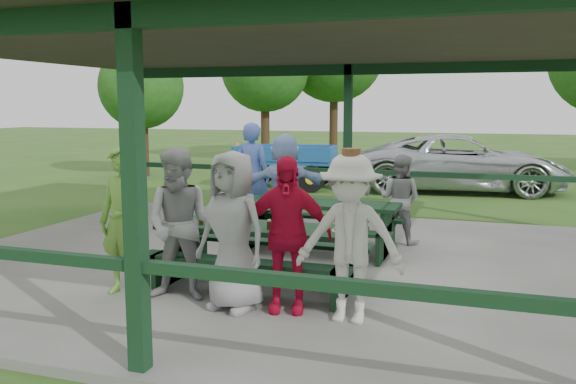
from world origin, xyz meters
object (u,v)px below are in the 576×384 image
(picnic_table_near, at_px, (260,248))
(picnic_table_far, at_px, (318,220))
(contestant_red, at_px, (286,234))
(pickup_truck, at_px, (462,163))
(contestant_grey_mid, at_px, (233,231))
(farm_trailer, at_px, (286,166))
(contestant_white_fedora, at_px, (350,238))
(spectator_blue, at_px, (253,175))
(spectator_lblue, at_px, (285,185))
(contestant_green, at_px, (124,221))
(spectator_grey, at_px, (400,199))
(contestant_grey_left, at_px, (181,225))

(picnic_table_near, bearing_deg, picnic_table_far, 84.97)
(contestant_red, xyz_separation_m, pickup_truck, (1.27, 10.97, -0.18))
(contestant_grey_mid, distance_m, farm_trailer, 10.58)
(picnic_table_far, distance_m, pickup_truck, 8.36)
(contestant_white_fedora, relative_size, spectator_blue, 0.93)
(picnic_table_near, bearing_deg, spectator_lblue, 103.03)
(contestant_green, bearing_deg, contestant_white_fedora, 2.90)
(picnic_table_near, height_order, spectator_blue, spectator_blue)
(picnic_table_far, bearing_deg, spectator_lblue, 135.76)
(contestant_white_fedora, xyz_separation_m, spectator_grey, (-0.05, 3.81, -0.15))
(contestant_green, relative_size, contestant_white_fedora, 0.98)
(picnic_table_near, xyz_separation_m, spectator_grey, (1.28, 2.93, 0.24))
(picnic_table_near, height_order, picnic_table_far, same)
(contestant_grey_left, xyz_separation_m, spectator_blue, (-0.79, 4.13, 0.09))
(contestant_red, distance_m, spectator_grey, 3.78)
(contestant_green, height_order, farm_trailer, contestant_green)
(contestant_grey_left, distance_m, spectator_blue, 4.21)
(contestant_green, relative_size, spectator_blue, 0.91)
(picnic_table_far, xyz_separation_m, farm_trailer, (-3.01, 7.25, 0.07))
(contestant_white_fedora, xyz_separation_m, spectator_blue, (-2.77, 4.22, 0.09))
(spectator_grey, relative_size, farm_trailer, 0.39)
(contestant_green, relative_size, contestant_grey_left, 1.00)
(contestant_grey_mid, height_order, pickup_truck, contestant_grey_mid)
(contestant_grey_left, distance_m, spectator_lblue, 3.60)
(contestant_red, height_order, spectator_blue, spectator_blue)
(contestant_grey_mid, bearing_deg, contestant_green, -169.49)
(contestant_grey_left, height_order, pickup_truck, contestant_grey_left)
(spectator_grey, bearing_deg, contestant_grey_left, 77.57)
(picnic_table_far, bearing_deg, spectator_grey, 40.21)
(picnic_table_far, distance_m, contestant_red, 2.85)
(picnic_table_far, bearing_deg, contestant_grey_mid, -92.61)
(contestant_grey_left, height_order, spectator_lblue, spectator_lblue)
(spectator_blue, relative_size, spectator_grey, 1.33)
(contestant_grey_mid, height_order, contestant_white_fedora, contestant_white_fedora)
(picnic_table_near, xyz_separation_m, pickup_truck, (1.87, 10.18, 0.19))
(contestant_green, xyz_separation_m, spectator_blue, (-0.07, 4.18, 0.08))
(contestant_white_fedora, bearing_deg, contestant_red, 172.91)
(picnic_table_near, height_order, contestant_grey_mid, contestant_grey_mid)
(contestant_white_fedora, xyz_separation_m, farm_trailer, (-4.16, 10.13, -0.33))
(contestant_grey_left, xyz_separation_m, pickup_truck, (2.52, 10.98, -0.20))
(picnic_table_far, distance_m, contestant_grey_mid, 2.96)
(contestant_green, relative_size, farm_trailer, 0.47)
(spectator_blue, xyz_separation_m, pickup_truck, (3.32, 6.85, -0.29))
(picnic_table_near, xyz_separation_m, contestant_grey_left, (-0.65, -0.80, 0.40))
(contestant_grey_left, relative_size, farm_trailer, 0.47)
(contestant_grey_left, xyz_separation_m, contestant_white_fedora, (1.97, -0.08, 0.00))
(picnic_table_far, relative_size, contestant_grey_mid, 1.41)
(picnic_table_far, xyz_separation_m, pickup_truck, (1.70, 8.18, 0.20))
(spectator_lblue, height_order, spectator_grey, spectator_lblue)
(picnic_table_far, relative_size, contestant_red, 1.45)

